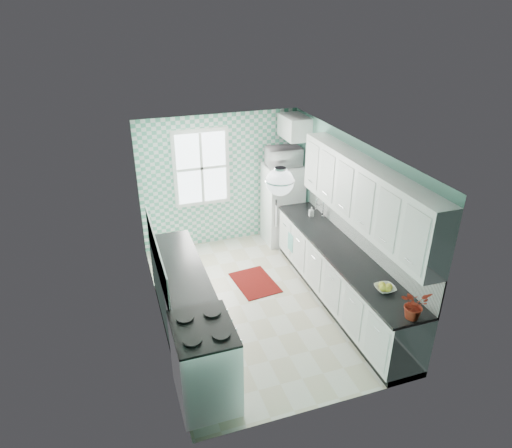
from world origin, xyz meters
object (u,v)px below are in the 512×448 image
object	(u,v)px
ceiling_light	(280,182)
microwave	(284,157)
stove	(205,362)
potted_plant	(414,305)
sink	(312,220)
fridge	(282,204)
fruit_bowl	(385,289)

from	to	relation	value
ceiling_light	microwave	world-z (taller)	ceiling_light
stove	potted_plant	bearing A→B (deg)	-14.88
sink	potted_plant	bearing A→B (deg)	-86.82
ceiling_light	fridge	world-z (taller)	ceiling_light
stove	microwave	size ratio (longest dim) A/B	1.68
fridge	microwave	bearing A→B (deg)	53.36
fruit_bowl	stove	bearing A→B (deg)	-177.86
sink	microwave	xyz separation A→B (m)	(-0.09, 1.12, 0.79)
fridge	microwave	world-z (taller)	microwave
stove	potted_plant	xyz separation A→B (m)	(2.40, -0.48, 0.58)
fridge	stove	distance (m)	4.12
potted_plant	fridge	bearing A→B (deg)	91.33
fridge	microwave	size ratio (longest dim) A/B	2.52
fruit_bowl	microwave	bearing A→B (deg)	91.55
stove	sink	xyz separation A→B (m)	(2.40, 2.29, 0.39)
ceiling_light	fruit_bowl	bearing A→B (deg)	-30.76
fridge	sink	xyz separation A→B (m)	(0.09, -1.12, 0.15)
sink	fruit_bowl	distance (m)	2.20
ceiling_light	microwave	size ratio (longest dim) A/B	0.57
stove	microwave	world-z (taller)	microwave
stove	ceiling_light	bearing A→B (deg)	30.32
fridge	potted_plant	world-z (taller)	fridge
microwave	stove	bearing A→B (deg)	58.77
ceiling_light	sink	xyz separation A→B (m)	(1.20, 1.49, -1.39)
ceiling_light	potted_plant	world-z (taller)	ceiling_light
stove	fruit_bowl	size ratio (longest dim) A/B	4.04
ceiling_light	stove	xyz separation A→B (m)	(-1.20, -0.80, -1.78)
ceiling_light	stove	distance (m)	2.29
sink	fridge	bearing A→B (deg)	98.04
ceiling_light	microwave	xyz separation A→B (m)	(1.11, 2.61, -0.60)
ceiling_light	potted_plant	distance (m)	2.13
stove	potted_plant	distance (m)	2.52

